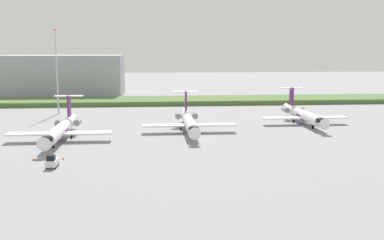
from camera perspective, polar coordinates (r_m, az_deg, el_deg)
The scene contains 11 objects.
ground_plane at distance 128.28m, azimuth -0.80°, elevation 0.16°, with size 500.00×500.00×0.00m, color gray.
grass_berm at distance 166.18m, azimuth -1.76°, elevation 2.53°, with size 320.00×20.00×1.69m, color #4C6B38.
regional_jet_nearest at distance 102.29m, azimuth -16.62°, elevation -1.12°, with size 22.81×31.00×9.00m.
regional_jet_second at distance 108.43m, azimuth -0.41°, elevation -0.16°, with size 22.81×31.00×9.00m.
regional_jet_third at distance 123.66m, azimuth 14.17°, elevation 0.72°, with size 22.81×31.00×9.00m.
antenna_mast at distance 143.05m, azimuth -17.07°, elevation 5.05°, with size 4.40×0.50×26.16m.
distant_hangar at distance 195.87m, azimuth -16.41°, elevation 5.50°, with size 50.62×26.94×17.48m, color #9EA3AD.
baggage_tug at distance 79.69m, azimuth -17.70°, elevation -5.19°, with size 1.72×3.20×2.30m.
safety_cone_front_marker at distance 85.92m, azimuth -19.88°, elevation -4.77°, with size 0.44×0.44×0.55m, color orange.
safety_cone_mid_marker at distance 85.51m, azimuth -17.64°, elevation -4.72°, with size 0.44×0.44×0.55m, color orange.
safety_cone_rear_marker at distance 84.81m, azimuth -16.38°, elevation -4.77°, with size 0.44×0.44×0.55m, color orange.
Camera 1 is at (-9.15, -96.34, 20.27)m, focal length 41.15 mm.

